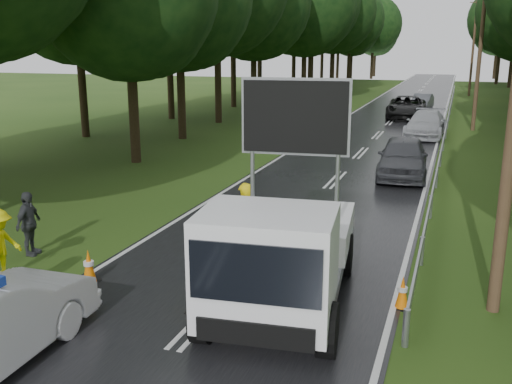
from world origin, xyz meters
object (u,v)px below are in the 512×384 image
at_px(barrier, 258,260).
at_px(work_truck, 281,252).
at_px(queue_car_first, 403,157).
at_px(queue_car_third, 407,107).
at_px(civilian, 231,236).
at_px(queue_car_fourth, 422,102).
at_px(officer, 245,221).
at_px(queue_car_second, 426,124).

bearing_deg(barrier, work_truck, -28.07).
relative_size(barrier, queue_car_first, 0.58).
bearing_deg(queue_car_third, queue_car_first, -88.03).
xyz_separation_m(work_truck, queue_car_first, (1.10, 12.78, -0.40)).
relative_size(civilian, queue_car_first, 0.39).
bearing_deg(queue_car_fourth, barrier, -86.08).
height_order(officer, queue_car_third, officer).
height_order(officer, civilian, officer).
distance_m(queue_car_first, queue_car_second, 10.91).
distance_m(work_truck, officer, 2.84).
height_order(civilian, queue_car_first, civilian).
bearing_deg(queue_car_third, work_truck, -91.83).
xyz_separation_m(queue_car_second, queue_car_third, (-1.80, 8.31, 0.06)).
height_order(barrier, officer, officer).
distance_m(work_truck, queue_car_first, 12.83).
bearing_deg(queue_car_second, civilian, -94.61).
bearing_deg(officer, queue_car_third, -136.85).
height_order(civilian, queue_car_second, civilian).
xyz_separation_m(work_truck, officer, (-1.62, 2.32, -0.23)).
xyz_separation_m(work_truck, civilian, (-1.57, 1.33, -0.28)).
bearing_deg(civilian, queue_car_first, 32.61).
bearing_deg(queue_car_second, queue_car_fourth, 97.27).
distance_m(civilian, queue_car_second, 22.55).
bearing_deg(civilian, barrier, -89.77).
distance_m(barrier, queue_car_first, 12.57).
xyz_separation_m(officer, civilian, (0.05, -0.99, -0.05)).
height_order(work_truck, queue_car_third, work_truck).
bearing_deg(officer, civilian, 48.21).
xyz_separation_m(barrier, queue_car_first, (1.68, 12.46, -0.06)).
bearing_deg(queue_car_second, queue_car_first, -88.48).
height_order(work_truck, queue_car_fourth, work_truck).
bearing_deg(civilian, officer, 48.56).
xyz_separation_m(queue_car_first, queue_car_fourth, (-0.86, 25.22, -0.14)).
xyz_separation_m(barrier, civilian, (-0.99, 1.01, 0.06)).
bearing_deg(queue_car_fourth, queue_car_first, -82.88).
xyz_separation_m(officer, queue_car_third, (1.17, 29.68, -0.17)).
height_order(work_truck, officer, work_truck).
height_order(barrier, queue_car_second, queue_car_second).
xyz_separation_m(barrier, queue_car_third, (0.13, 31.68, -0.05)).
distance_m(barrier, queue_car_fourth, 37.69).
distance_m(civilian, queue_car_fourth, 36.71).
bearing_deg(queue_car_first, queue_car_fourth, 88.47).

